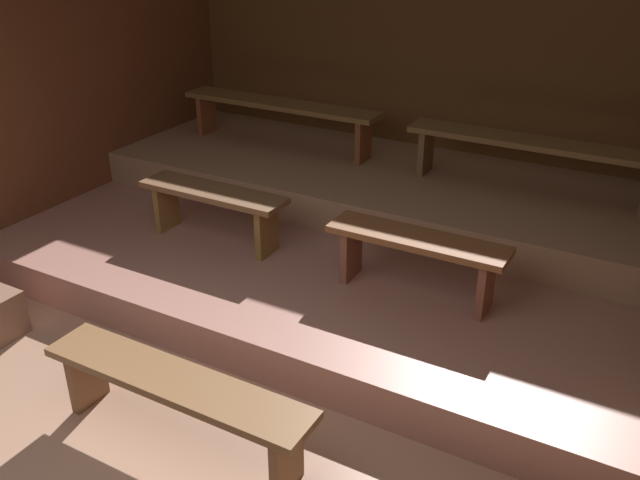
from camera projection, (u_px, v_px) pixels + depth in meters
The scene contains 10 objects.
ground at pixel (297, 313), 4.89m from camera, with size 5.60×5.38×0.08m, color #A77B63.
wall_back at pixel (428, 72), 6.14m from camera, with size 5.60×0.06×2.45m, color brown.
wall_left at pixel (30, 95), 5.39m from camera, with size 0.06×5.38×2.45m, color brown.
platform_lower at pixel (344, 250), 5.37m from camera, with size 4.80×3.13×0.27m, color #AD7466.
platform_middle at pixel (386, 186), 5.85m from camera, with size 4.80×1.60×0.27m, color tan.
bench_floor_center at pixel (176, 391), 3.52m from camera, with size 1.57×0.30×0.42m.
bench_lower_left at pixel (213, 202), 5.08m from camera, with size 1.17×0.30×0.42m.
bench_lower_right at pixel (417, 250), 4.37m from camera, with size 1.17×0.30×0.42m.
bench_middle_left at pixel (280, 110), 6.24m from camera, with size 1.94×0.30×0.42m.
bench_middle_right at pixel (532, 149), 5.24m from camera, with size 1.94×0.30×0.42m.
Camera 1 is at (2.17, -1.26, 2.58)m, focal length 38.52 mm.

